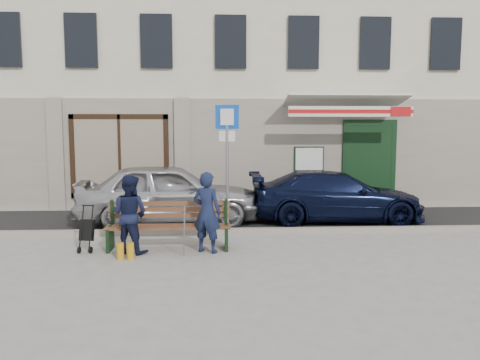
{
  "coord_description": "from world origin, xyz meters",
  "views": [
    {
      "loc": [
        -0.46,
        -8.73,
        2.34
      ],
      "look_at": [
        0.09,
        1.6,
        1.2
      ],
      "focal_mm": 35.0,
      "sensor_mm": 36.0,
      "label": 1
    }
  ],
  "objects": [
    {
      "name": "stroller",
      "position": [
        -2.92,
        0.18,
        0.39
      ],
      "size": [
        0.29,
        0.38,
        0.88
      ],
      "rotation": [
        0.0,
        0.0,
        -0.16
      ],
      "color": "black",
      "rests_on": "ground"
    },
    {
      "name": "curb",
      "position": [
        0.0,
        1.5,
        0.06
      ],
      "size": [
        60.0,
        0.18,
        0.12
      ],
      "primitive_type": "cube",
      "color": "#9E9384",
      "rests_on": "ground"
    },
    {
      "name": "parking_sign",
      "position": [
        -0.19,
        1.7,
        1.94
      ],
      "size": [
        0.52,
        0.15,
        2.86
      ],
      "rotation": [
        0.0,
        0.0,
        -0.24
      ],
      "color": "gray",
      "rests_on": "ground"
    },
    {
      "name": "asphalt_lane",
      "position": [
        0.0,
        3.1,
        0.01
      ],
      "size": [
        60.0,
        3.2,
        0.01
      ],
      "primitive_type": "cube",
      "color": "#282828",
      "rests_on": "ground"
    },
    {
      "name": "bench",
      "position": [
        -1.42,
        0.23,
        0.46
      ],
      "size": [
        2.4,
        1.17,
        0.98
      ],
      "color": "brown",
      "rests_on": "ground"
    },
    {
      "name": "car_navy",
      "position": [
        2.59,
        2.85,
        0.63
      ],
      "size": [
        4.4,
        1.86,
        1.27
      ],
      "primitive_type": "imported",
      "rotation": [
        0.0,
        0.0,
        1.55
      ],
      "color": "black",
      "rests_on": "ground"
    },
    {
      "name": "woman",
      "position": [
        -2.07,
        0.03,
        0.74
      ],
      "size": [
        0.88,
        0.8,
        1.48
      ],
      "primitive_type": "imported",
      "rotation": [
        0.0,
        0.0,
        2.74
      ],
      "color": "#121833",
      "rests_on": "ground"
    },
    {
      "name": "car_silver",
      "position": [
        -1.61,
        2.78,
        0.76
      ],
      "size": [
        4.59,
        2.16,
        1.52
      ],
      "primitive_type": "imported",
      "rotation": [
        0.0,
        0.0,
        1.66
      ],
      "color": "#BABAC0",
      "rests_on": "ground"
    },
    {
      "name": "building",
      "position": [
        0.01,
        8.45,
        4.97
      ],
      "size": [
        20.0,
        8.27,
        10.0
      ],
      "color": "beige",
      "rests_on": "ground"
    },
    {
      "name": "man",
      "position": [
        -0.62,
        -0.02,
        0.77
      ],
      "size": [
        0.66,
        0.57,
        1.54
      ],
      "primitive_type": "imported",
      "rotation": [
        0.0,
        0.0,
        2.71
      ],
      "color": "#151D3C",
      "rests_on": "ground"
    },
    {
      "name": "ground",
      "position": [
        0.0,
        0.0,
        0.0
      ],
      "size": [
        80.0,
        80.0,
        0.0
      ],
      "primitive_type": "plane",
      "color": "#9E9991",
      "rests_on": "ground"
    }
  ]
}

